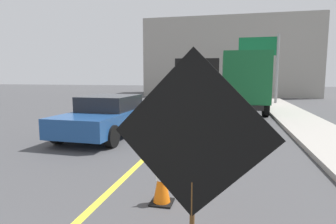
{
  "coord_description": "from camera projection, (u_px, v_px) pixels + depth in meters",
  "views": [
    {
      "loc": [
        2.09,
        0.38,
        2.07
      ],
      "look_at": [
        0.7,
        6.62,
        1.26
      ],
      "focal_mm": 30.42,
      "sensor_mm": 36.0,
      "label": 1
    }
  ],
  "objects": [
    {
      "name": "lane_center_stripe",
      "position": [
        130.0,
        172.0,
        6.15
      ],
      "size": [
        0.14,
        36.0,
        0.01
      ],
      "primitive_type": "cube",
      "color": "yellow",
      "rests_on": "ground"
    },
    {
      "name": "roadwork_sign",
      "position": [
        193.0,
        139.0,
        2.7
      ],
      "size": [
        1.62,
        0.22,
        2.33
      ],
      "color": "#593819",
      "rests_on": "ground"
    },
    {
      "name": "arrow_board_trailer",
      "position": [
        196.0,
        119.0,
        10.58
      ],
      "size": [
        1.6,
        1.89,
        2.7
      ],
      "color": "orange",
      "rests_on": "ground"
    },
    {
      "name": "box_truck",
      "position": [
        242.0,
        81.0,
        16.35
      ],
      "size": [
        2.63,
        7.05,
        3.24
      ],
      "color": "black",
      "rests_on": "ground"
    },
    {
      "name": "pickup_car",
      "position": [
        108.0,
        116.0,
        9.91
      ],
      "size": [
        2.16,
        4.64,
        1.38
      ],
      "color": "navy",
      "rests_on": "ground"
    },
    {
      "name": "highway_guide_sign",
      "position": [
        266.0,
        57.0,
        20.2
      ],
      "size": [
        2.79,
        0.18,
        5.0
      ],
      "color": "gray",
      "rests_on": "ground"
    },
    {
      "name": "far_building_block",
      "position": [
        229.0,
        59.0,
        31.17
      ],
      "size": [
        17.03,
        8.57,
        7.78
      ],
      "primitive_type": "cube",
      "color": "gray",
      "rests_on": "ground"
    },
    {
      "name": "traffic_cone_near_sign",
      "position": [
        162.0,
        181.0,
        4.6
      ],
      "size": [
        0.36,
        0.36,
        0.78
      ],
      "color": "black",
      "rests_on": "ground"
    },
    {
      "name": "traffic_cone_mid_lane",
      "position": [
        187.0,
        138.0,
        7.83
      ],
      "size": [
        0.36,
        0.36,
        0.74
      ],
      "color": "black",
      "rests_on": "ground"
    }
  ]
}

